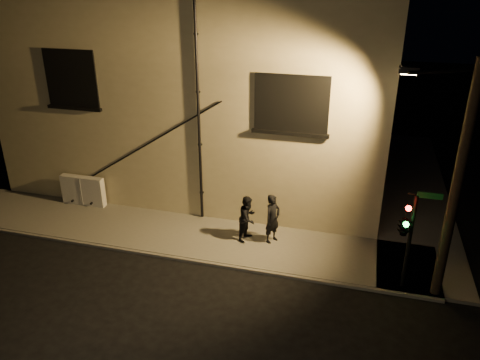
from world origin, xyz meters
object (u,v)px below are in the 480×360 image
(pedestrian_a, at_px, (273,219))
(pedestrian_b, at_px, (248,218))
(traffic_signal, at_px, (405,225))
(streetlamp_pole, at_px, (454,181))
(utility_cabinet, at_px, (83,190))

(pedestrian_a, relative_size, pedestrian_b, 1.07)
(traffic_signal, distance_m, streetlamp_pole, 1.87)
(utility_cabinet, xyz_separation_m, traffic_signal, (12.58, -2.50, 1.56))
(utility_cabinet, relative_size, pedestrian_a, 1.04)
(pedestrian_b, xyz_separation_m, traffic_signal, (5.18, -1.59, 1.33))
(traffic_signal, bearing_deg, streetlamp_pole, 5.43)
(utility_cabinet, bearing_deg, pedestrian_a, -5.76)
(pedestrian_b, distance_m, streetlamp_pole, 7.04)
(pedestrian_b, height_order, traffic_signal, traffic_signal)
(pedestrian_b, bearing_deg, traffic_signal, -91.60)
(pedestrian_a, bearing_deg, utility_cabinet, 115.50)
(pedestrian_b, relative_size, streetlamp_pole, 0.24)
(utility_cabinet, distance_m, pedestrian_a, 8.34)
(utility_cabinet, distance_m, pedestrian_b, 7.46)
(pedestrian_b, bearing_deg, streetlamp_pole, -87.91)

